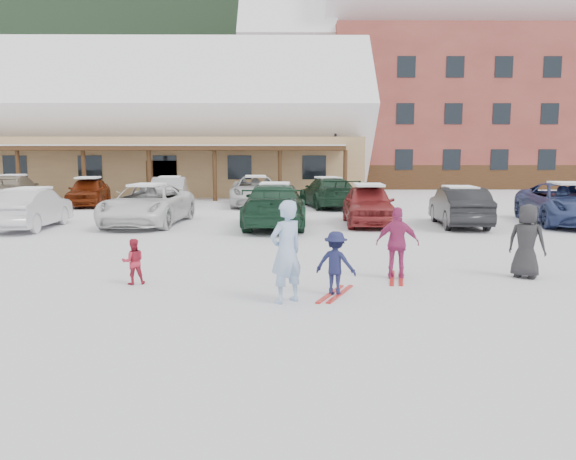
{
  "coord_description": "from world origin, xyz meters",
  "views": [
    {
      "loc": [
        0.22,
        -10.26,
        2.5
      ],
      "look_at": [
        0.3,
        1.0,
        1.0
      ],
      "focal_mm": 35.0,
      "sensor_mm": 36.0,
      "label": 1
    }
  ],
  "objects_px": {
    "day_lodge": "(147,134)",
    "child_magenta": "(398,243)",
    "parked_car_5": "(459,207)",
    "parked_car_10": "(256,191)",
    "parked_car_3": "(275,205)",
    "parked_car_6": "(567,204)",
    "parked_car_4": "(368,205)",
    "adult_skier": "(286,252)",
    "bystander_dark": "(527,241)",
    "child_navy": "(336,263)",
    "lamp_post": "(336,134)",
    "alpine_hotel": "(451,82)",
    "parked_car_1": "(30,209)",
    "toddler_red": "(133,262)",
    "parked_car_7": "(13,191)",
    "parked_car_2": "(148,205)",
    "parked_car_9": "(170,191)",
    "parked_car_11": "(328,192)",
    "parked_car_8": "(89,192)"
  },
  "relations": [
    {
      "from": "day_lodge",
      "to": "child_magenta",
      "type": "relative_size",
      "value": 19.82
    },
    {
      "from": "parked_car_5",
      "to": "parked_car_10",
      "type": "relative_size",
      "value": 0.79
    },
    {
      "from": "parked_car_3",
      "to": "parked_car_6",
      "type": "distance_m",
      "value": 10.63
    },
    {
      "from": "parked_car_5",
      "to": "parked_car_10",
      "type": "bearing_deg",
      "value": -41.81
    },
    {
      "from": "parked_car_4",
      "to": "parked_car_5",
      "type": "xyz_separation_m",
      "value": [
        3.18,
        -0.43,
        -0.03
      ]
    },
    {
      "from": "adult_skier",
      "to": "bystander_dark",
      "type": "xyz_separation_m",
      "value": [
        4.93,
        1.91,
        -0.12
      ]
    },
    {
      "from": "child_navy",
      "to": "lamp_post",
      "type": "bearing_deg",
      "value": -72.2
    },
    {
      "from": "alpine_hotel",
      "to": "parked_car_1",
      "type": "height_order",
      "value": "alpine_hotel"
    },
    {
      "from": "toddler_red",
      "to": "parked_car_3",
      "type": "xyz_separation_m",
      "value": [
        2.63,
        8.81,
        0.32
      ]
    },
    {
      "from": "child_magenta",
      "to": "parked_car_5",
      "type": "xyz_separation_m",
      "value": [
        3.94,
        8.61,
        -0.04
      ]
    },
    {
      "from": "lamp_post",
      "to": "parked_car_7",
      "type": "relative_size",
      "value": 1.29
    },
    {
      "from": "lamp_post",
      "to": "parked_car_5",
      "type": "distance_m",
      "value": 15.96
    },
    {
      "from": "day_lodge",
      "to": "parked_car_3",
      "type": "relative_size",
      "value": 5.51
    },
    {
      "from": "toddler_red",
      "to": "parked_car_7",
      "type": "distance_m",
      "value": 20.0
    },
    {
      "from": "child_magenta",
      "to": "parked_car_2",
      "type": "xyz_separation_m",
      "value": [
        -7.25,
        9.09,
        -0.0
      ]
    },
    {
      "from": "child_navy",
      "to": "parked_car_4",
      "type": "bearing_deg",
      "value": -78.7
    },
    {
      "from": "adult_skier",
      "to": "parked_car_1",
      "type": "bearing_deg",
      "value": -85.82
    },
    {
      "from": "parked_car_2",
      "to": "parked_car_9",
      "type": "xyz_separation_m",
      "value": [
        -0.71,
        7.6,
        -0.0
      ]
    },
    {
      "from": "child_magenta",
      "to": "parked_car_2",
      "type": "distance_m",
      "value": 11.63
    },
    {
      "from": "parked_car_2",
      "to": "parked_car_10",
      "type": "distance_m",
      "value": 8.42
    },
    {
      "from": "parked_car_2",
      "to": "parked_car_3",
      "type": "bearing_deg",
      "value": -4.84
    },
    {
      "from": "parked_car_10",
      "to": "day_lodge",
      "type": "bearing_deg",
      "value": 123.93
    },
    {
      "from": "parked_car_7",
      "to": "parked_car_9",
      "type": "height_order",
      "value": "parked_car_7"
    },
    {
      "from": "lamp_post",
      "to": "child_navy",
      "type": "distance_m",
      "value": 25.59
    },
    {
      "from": "adult_skier",
      "to": "parked_car_10",
      "type": "relative_size",
      "value": 0.33
    },
    {
      "from": "adult_skier",
      "to": "parked_car_5",
      "type": "distance_m",
      "value": 12.16
    },
    {
      "from": "parked_car_3",
      "to": "parked_car_11",
      "type": "distance_m",
      "value": 7.91
    },
    {
      "from": "parked_car_3",
      "to": "parked_car_10",
      "type": "distance_m",
      "value": 8.45
    },
    {
      "from": "lamp_post",
      "to": "adult_skier",
      "type": "bearing_deg",
      "value": -96.99
    },
    {
      "from": "child_navy",
      "to": "parked_car_9",
      "type": "bearing_deg",
      "value": -46.96
    },
    {
      "from": "day_lodge",
      "to": "parked_car_1",
      "type": "bearing_deg",
      "value": -88.38
    },
    {
      "from": "parked_car_3",
      "to": "parked_car_9",
      "type": "height_order",
      "value": "parked_car_3"
    },
    {
      "from": "bystander_dark",
      "to": "parked_car_8",
      "type": "xyz_separation_m",
      "value": [
        -14.66,
        16.6,
        -0.05
      ]
    },
    {
      "from": "parked_car_3",
      "to": "parked_car_10",
      "type": "bearing_deg",
      "value": -80.93
    },
    {
      "from": "alpine_hotel",
      "to": "parked_car_2",
      "type": "xyz_separation_m",
      "value": [
        -19.0,
        -27.95,
        -7.9
      ]
    },
    {
      "from": "alpine_hotel",
      "to": "child_magenta",
      "type": "relative_size",
      "value": 21.42
    },
    {
      "from": "parked_car_3",
      "to": "parked_car_10",
      "type": "xyz_separation_m",
      "value": [
        -1.1,
        8.37,
        -0.02
      ]
    },
    {
      "from": "bystander_dark",
      "to": "parked_car_2",
      "type": "relative_size",
      "value": 0.29
    },
    {
      "from": "bystander_dark",
      "to": "parked_car_7",
      "type": "distance_m",
      "value": 24.69
    },
    {
      "from": "child_magenta",
      "to": "parked_car_7",
      "type": "height_order",
      "value": "parked_car_7"
    },
    {
      "from": "day_lodge",
      "to": "adult_skier",
      "type": "height_order",
      "value": "day_lodge"
    },
    {
      "from": "lamp_post",
      "to": "parked_car_2",
      "type": "relative_size",
      "value": 1.31
    },
    {
      "from": "parked_car_3",
      "to": "parked_car_5",
      "type": "relative_size",
      "value": 1.25
    },
    {
      "from": "child_magenta",
      "to": "toddler_red",
      "type": "bearing_deg",
      "value": 16.66
    },
    {
      "from": "parked_car_7",
      "to": "parked_car_10",
      "type": "relative_size",
      "value": 0.99
    },
    {
      "from": "day_lodge",
      "to": "parked_car_4",
      "type": "distance_m",
      "value": 21.99
    },
    {
      "from": "alpine_hotel",
      "to": "toddler_red",
      "type": "bearing_deg",
      "value": -114.38
    },
    {
      "from": "child_navy",
      "to": "toddler_red",
      "type": "bearing_deg",
      "value": 10.32
    },
    {
      "from": "parked_car_1",
      "to": "parked_car_4",
      "type": "relative_size",
      "value": 0.98
    },
    {
      "from": "adult_skier",
      "to": "day_lodge",
      "type": "bearing_deg",
      "value": -109.71
    }
  ]
}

